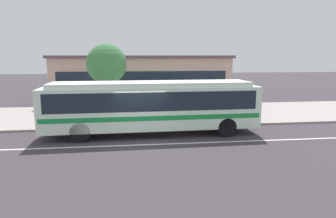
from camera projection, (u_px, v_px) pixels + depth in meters
ground_plane at (141, 140)px, 15.37m from camera, size 120.00×120.00×0.00m
sidewalk_slab at (137, 115)px, 21.75m from camera, size 60.00×8.00×0.12m
lane_stripe_center at (141, 145)px, 14.59m from camera, size 56.00×0.16×0.01m
transit_bus at (152, 104)px, 16.33m from camera, size 11.40×2.67×2.85m
pedestrian_waiting_near_sign at (95, 107)px, 19.00m from camera, size 0.35×0.35×1.60m
pedestrian_walking_along_curb at (188, 105)px, 19.48m from camera, size 0.47×0.47×1.72m
pedestrian_standing_by_tree at (183, 104)px, 19.71m from camera, size 0.34×0.34×1.71m
street_tree_near_stop at (107, 65)px, 20.09m from camera, size 2.65×2.65×4.87m
station_building at (142, 78)px, 28.79m from camera, size 15.95×6.54×4.23m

